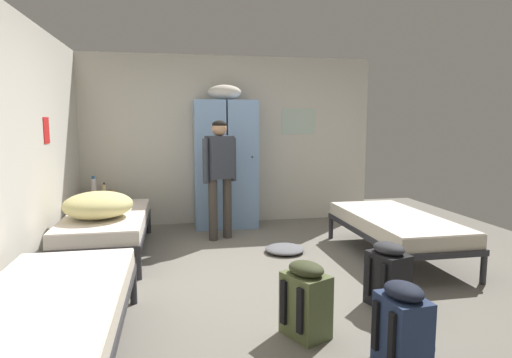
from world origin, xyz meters
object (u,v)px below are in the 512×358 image
bed_left_rear (107,222)px  backpack_navy (404,328)px  person_traveler (220,168)px  shelf_unit (100,207)px  bed_left_front (48,311)px  lotion_bottle (104,188)px  bed_right (395,225)px  bedding_heap (98,205)px  locker_bank (225,161)px  backpack_black (389,276)px  backpack_olive (307,301)px  clothes_pile_grey (285,249)px  water_bottle (94,185)px

bed_left_rear → backpack_navy: size_ratio=3.45×
bed_left_rear → person_traveler: size_ratio=1.22×
shelf_unit → bed_left_front: size_ratio=0.30×
bed_left_rear → backpack_navy: (2.17, -2.81, -0.12)m
bed_left_front → bed_left_rear: (0.00, 2.42, 0.00)m
bed_left_rear → lotion_bottle: (-0.18, 1.11, 0.25)m
bed_right → bedding_heap: 3.33m
bedding_heap → bed_left_rear: bearing=79.5°
shelf_unit → bedding_heap: bedding_heap is taller
bed_left_front → locker_bank: bearing=66.7°
backpack_black → backpack_olive: 0.90m
clothes_pile_grey → backpack_navy: bearing=-87.4°
shelf_unit → bed_left_rear: shelf_unit is taller
bed_right → clothes_pile_grey: (-1.18, 0.42, -0.34)m
backpack_navy → backpack_black: bearing=67.7°
backpack_black → clothes_pile_grey: backpack_black is taller
bed_left_rear → backpack_olive: 2.86m
locker_bank → bed_left_front: bearing=-113.3°
bedding_heap → backpack_black: size_ratio=1.41×
bedding_heap → clothes_pile_grey: 2.19m
bed_left_rear → lotion_bottle: 1.15m
water_bottle → backpack_olive: bearing=-59.7°
locker_bank → clothes_pile_grey: bearing=-69.8°
bed_left_front → bed_right: 3.65m
locker_bank → shelf_unit: (-1.78, 0.03, -0.62)m
bedding_heap → backpack_olive: bedding_heap is taller
bed_right → lotion_bottle: size_ratio=14.45×
person_traveler → locker_bank: bearing=77.3°
bed_right → person_traveler: bearing=148.0°
bed_left_front → bed_left_rear: 2.42m
shelf_unit → bed_left_front: bearing=-86.0°
shelf_unit → bed_left_front: shelf_unit is taller
bed_left_rear → bedding_heap: 0.35m
bed_right → backpack_black: 1.41m
bed_left_front → backpack_navy: (2.17, -0.39, -0.12)m
shelf_unit → lotion_bottle: (0.07, -0.04, 0.28)m
shelf_unit → locker_bank: bearing=-0.9°
water_bottle → backpack_black: 4.25m
locker_bank → person_traveler: locker_bank is taller
bed_left_rear → backpack_black: size_ratio=3.45×
shelf_unit → backpack_olive: (1.95, -3.45, -0.09)m
bed_right → person_traveler: size_ratio=1.22×
water_bottle → clothes_pile_grey: bearing=-31.9°
backpack_navy → backpack_olive: bearing=132.8°
bedding_heap → lotion_bottle: bedding_heap is taller
clothes_pile_grey → bed_left_rear: bearing=171.2°
bed_left_front → lotion_bottle: bearing=92.9°
shelf_unit → clothes_pile_grey: bearing=-32.5°
bed_right → lotion_bottle: bearing=151.6°
bedding_heap → bed_right: bearing=-8.6°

